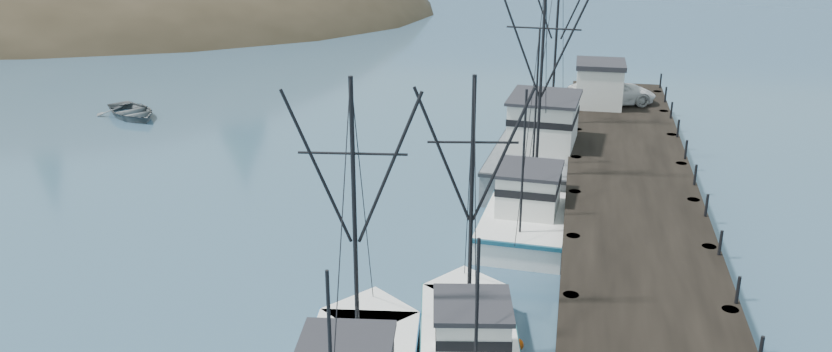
{
  "coord_description": "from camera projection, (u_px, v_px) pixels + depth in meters",
  "views": [
    {
      "loc": [
        10.97,
        -19.24,
        15.36
      ],
      "look_at": [
        4.15,
        15.24,
        2.5
      ],
      "focal_mm": 35.0,
      "sensor_mm": 36.0,
      "label": 1
    }
  ],
  "objects": [
    {
      "name": "pier",
      "position": [
        633.0,
        202.0,
        36.61
      ],
      "size": [
        6.0,
        44.0,
        2.0
      ],
      "color": "black",
      "rests_on": "ground"
    },
    {
      "name": "moored_sailboats",
      "position": [
        176.0,
        33.0,
        84.75
      ],
      "size": [
        7.86,
        8.1,
        6.35
      ],
      "color": "white",
      "rests_on": "ground"
    },
    {
      "name": "trawler_near",
      "position": [
        469.0,
        349.0,
        26.7
      ],
      "size": [
        4.61,
        9.92,
        10.18
      ],
      "color": "white",
      "rests_on": "ground"
    },
    {
      "name": "trawler_far",
      "position": [
        532.0,
        206.0,
        38.44
      ],
      "size": [
        4.46,
        11.84,
        12.01
      ],
      "color": "white",
      "rests_on": "ground"
    },
    {
      "name": "work_vessel",
      "position": [
        547.0,
        144.0,
        46.12
      ],
      "size": [
        6.05,
        16.55,
        13.67
      ],
      "color": "slate",
      "rests_on": "ground"
    },
    {
      "name": "pier_shed",
      "position": [
        599.0,
        83.0,
        50.57
      ],
      "size": [
        3.0,
        3.2,
        2.8
      ],
      "color": "silver",
      "rests_on": "pier"
    },
    {
      "name": "pickup_truck",
      "position": [
        612.0,
        92.0,
        51.21
      ],
      "size": [
        5.94,
        4.14,
        1.51
      ],
      "primitive_type": "imported",
      "rotation": [
        0.0,
        0.0,
        1.91
      ],
      "color": "silver",
      "rests_on": "pier"
    },
    {
      "name": "motorboat",
      "position": [
        132.0,
        117.0,
        55.85
      ],
      "size": [
        6.42,
        6.18,
        1.08
      ],
      "primitive_type": "imported",
      "rotation": [
        0.0,
        0.0,
        0.9
      ],
      "color": "#565C5F",
      "rests_on": "ground"
    }
  ]
}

